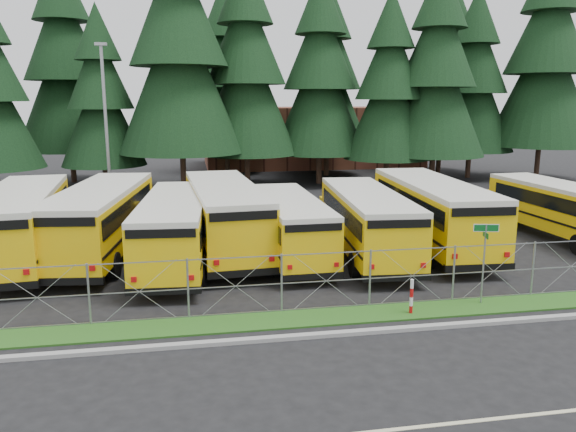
# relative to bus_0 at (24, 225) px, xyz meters

# --- Properties ---
(ground) EXTENTS (120.00, 120.00, 0.00)m
(ground) POSITION_rel_bus_0_xyz_m (13.91, -6.95, -1.57)
(ground) COLOR black
(ground) RESTS_ON ground
(curb) EXTENTS (50.00, 0.25, 0.12)m
(curb) POSITION_rel_bus_0_xyz_m (13.91, -10.05, -1.51)
(curb) COLOR gray
(curb) RESTS_ON ground
(grass_verge) EXTENTS (50.00, 1.40, 0.06)m
(grass_verge) POSITION_rel_bus_0_xyz_m (13.91, -8.65, -1.54)
(grass_verge) COLOR #1F4D16
(grass_verge) RESTS_ON ground
(road_lane_line) EXTENTS (50.00, 0.12, 0.01)m
(road_lane_line) POSITION_rel_bus_0_xyz_m (13.91, -14.95, -1.56)
(road_lane_line) COLOR beige
(road_lane_line) RESTS_ON ground
(chainlink_fence) EXTENTS (44.00, 0.10, 2.00)m
(chainlink_fence) POSITION_rel_bus_0_xyz_m (13.91, -7.95, -0.57)
(chainlink_fence) COLOR gray
(chainlink_fence) RESTS_ON ground
(brick_building) EXTENTS (22.00, 10.00, 6.00)m
(brick_building) POSITION_rel_bus_0_xyz_m (19.91, 33.05, 1.43)
(brick_building) COLOR brown
(brick_building) RESTS_ON ground
(bus_0) EXTENTS (3.76, 12.13, 3.13)m
(bus_0) POSITION_rel_bus_0_xyz_m (0.00, 0.00, 0.00)
(bus_0) COLOR #F2B907
(bus_0) RESTS_ON ground
(bus_1) EXTENTS (4.24, 12.16, 3.12)m
(bus_1) POSITION_rel_bus_0_xyz_m (3.27, 0.24, -0.01)
(bus_1) COLOR #F2B907
(bus_1) RESTS_ON ground
(bus_2) EXTENTS (3.44, 11.23, 2.90)m
(bus_2) POSITION_rel_bus_0_xyz_m (6.47, -1.64, -0.12)
(bus_2) COLOR #F2B907
(bus_2) RESTS_ON ground
(bus_3) EXTENTS (3.63, 12.14, 3.14)m
(bus_3) POSITION_rel_bus_0_xyz_m (8.58, 0.13, 0.00)
(bus_3) COLOR #F2B907
(bus_3) RESTS_ON ground
(bus_4) EXTENTS (2.53, 10.22, 2.67)m
(bus_4) POSITION_rel_bus_0_xyz_m (11.36, -1.24, -0.23)
(bus_4) COLOR #F2B907
(bus_4) RESTS_ON ground
(bus_5) EXTENTS (3.47, 11.26, 2.91)m
(bus_5) POSITION_rel_bus_0_xyz_m (14.74, -1.66, -0.11)
(bus_5) COLOR #F2B907
(bus_5) RESTS_ON ground
(bus_6) EXTENTS (3.58, 12.21, 3.16)m
(bus_6) POSITION_rel_bus_0_xyz_m (18.18, -0.73, 0.01)
(bus_6) COLOR #F2B907
(bus_6) RESTS_ON ground
(bus_east) EXTENTS (3.05, 10.67, 2.77)m
(bus_east) POSITION_rel_bus_0_xyz_m (25.14, -0.36, -0.18)
(bus_east) COLOR #F2B907
(bus_east) RESTS_ON ground
(street_sign) EXTENTS (0.82, 0.54, 2.81)m
(street_sign) POSITION_rel_bus_0_xyz_m (16.75, -8.39, 0.47)
(street_sign) COLOR gray
(street_sign) RESTS_ON ground
(striped_bollard) EXTENTS (0.11, 0.11, 1.20)m
(striped_bollard) POSITION_rel_bus_0_xyz_m (14.02, -8.86, -0.97)
(striped_bollard) COLOR #B20C0C
(striped_bollard) RESTS_ON ground
(light_standard) EXTENTS (0.70, 0.35, 10.14)m
(light_standard) POSITION_rel_bus_0_xyz_m (2.22, 10.87, 3.94)
(light_standard) COLOR gray
(light_standard) RESTS_ON ground
(conifer_2) EXTENTS (6.16, 6.16, 13.62)m
(conifer_2) POSITION_rel_bus_0_xyz_m (0.96, 18.42, 5.24)
(conifer_2) COLOR black
(conifer_2) RESTS_ON ground
(conifer_3) EXTENTS (9.15, 9.15, 20.24)m
(conifer_3) POSITION_rel_bus_0_xyz_m (6.69, 17.26, 8.56)
(conifer_3) COLOR black
(conifer_3) RESTS_ON ground
(conifer_4) EXTENTS (7.96, 7.96, 17.61)m
(conifer_4) POSITION_rel_bus_0_xyz_m (11.69, 19.15, 7.24)
(conifer_4) COLOR black
(conifer_4) RESTS_ON ground
(conifer_5) EXTENTS (7.61, 7.61, 16.82)m
(conifer_5) POSITION_rel_bus_0_xyz_m (17.69, 19.84, 6.84)
(conifer_5) COLOR black
(conifer_5) RESTS_ON ground
(conifer_6) EXTENTS (6.82, 6.82, 15.09)m
(conifer_6) POSITION_rel_bus_0_xyz_m (22.56, 17.18, 5.98)
(conifer_6) COLOR black
(conifer_6) RESTS_ON ground
(conifer_7) EXTENTS (7.74, 7.74, 17.12)m
(conifer_7) POSITION_rel_bus_0_xyz_m (26.07, 16.40, 6.99)
(conifer_7) COLOR black
(conifer_7) RESTS_ON ground
(conifer_8) EXTENTS (7.34, 7.34, 16.23)m
(conifer_8) POSITION_rel_bus_0_xyz_m (31.56, 20.93, 6.55)
(conifer_8) COLOR black
(conifer_8) RESTS_ON ground
(conifer_9) EXTENTS (8.92, 8.92, 19.72)m
(conifer_9) POSITION_rel_bus_0_xyz_m (36.91, 18.86, 8.29)
(conifer_9) COLOR black
(conifer_9) RESTS_ON ground
(conifer_10) EXTENTS (8.31, 8.31, 18.37)m
(conifer_10) POSITION_rel_bus_0_xyz_m (-2.42, 24.07, 7.62)
(conifer_10) COLOR black
(conifer_10) RESTS_ON ground
(conifer_11) EXTENTS (7.87, 7.87, 17.40)m
(conifer_11) POSITION_rel_bus_0_xyz_m (10.73, 27.92, 7.14)
(conifer_11) COLOR black
(conifer_11) RESTS_ON ground
(conifer_12) EXTENTS (7.69, 7.69, 17.01)m
(conifer_12) POSITION_rel_bus_0_xyz_m (19.48, 24.50, 6.94)
(conifer_12) COLOR black
(conifer_12) RESTS_ON ground
(conifer_13) EXTENTS (8.50, 8.50, 18.79)m
(conifer_13) POSITION_rel_bus_0_xyz_m (30.45, 24.58, 7.83)
(conifer_13) COLOR black
(conifer_13) RESTS_ON ground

